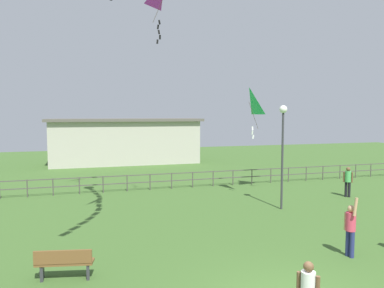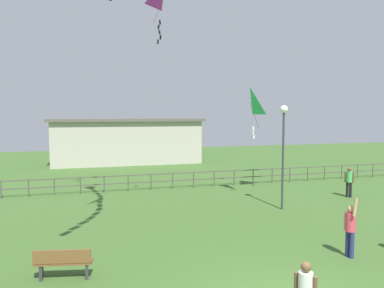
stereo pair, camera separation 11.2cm
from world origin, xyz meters
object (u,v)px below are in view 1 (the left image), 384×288
person_3 (350,227)px  kite_0 (249,103)px  park_bench (64,263)px  person_0 (348,180)px  lamppost (283,135)px

person_3 → kite_0: (0.33, 8.05, 4.06)m
park_bench → person_0: bearing=23.4°
park_bench → person_0: (14.04, 6.07, 0.46)m
person_0 → kite_0: size_ratio=0.62×
person_0 → person_3: (-5.62, -6.91, 0.03)m
lamppost → person_0: (4.70, 1.23, -2.54)m
lamppost → park_bench: lamppost is taller
person_0 → kite_0: (-5.29, 1.14, 4.09)m
park_bench → person_3: person_3 is taller
kite_0 → lamppost: bearing=-75.8°
park_bench → kite_0: size_ratio=0.59×
park_bench → person_3: 8.47m
person_3 → lamppost: bearing=80.7°
park_bench → kite_0: kite_0 is taller
person_0 → lamppost: bearing=-165.3°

